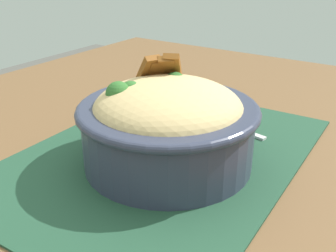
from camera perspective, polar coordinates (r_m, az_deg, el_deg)
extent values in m
cube|color=brown|center=(0.54, -1.29, -5.72)|extent=(1.17, 0.99, 0.04)
cylinder|color=brown|center=(1.32, -3.56, -5.60)|extent=(0.04, 0.04, 0.74)
cube|color=#1E422D|center=(0.53, -1.07, -4.25)|extent=(0.46, 0.34, 0.00)
cylinder|color=#2D3347|center=(0.49, 0.00, -1.19)|extent=(0.21, 0.21, 0.08)
torus|color=#2D3347|center=(0.48, 0.00, 2.40)|extent=(0.22, 0.22, 0.01)
ellipsoid|color=tan|center=(0.48, 0.00, 2.51)|extent=(0.25, 0.25, 0.07)
sphere|color=#2D6127|center=(0.47, -5.33, 4.81)|extent=(0.03, 0.03, 0.03)
sphere|color=#2D6127|center=(0.47, -7.08, 4.53)|extent=(0.03, 0.03, 0.03)
sphere|color=#2D6127|center=(0.50, 1.01, 6.13)|extent=(0.03, 0.03, 0.03)
cylinder|color=orange|center=(0.50, -4.13, 5.44)|extent=(0.03, 0.03, 0.01)
cylinder|color=orange|center=(0.49, 3.21, 5.34)|extent=(0.03, 0.02, 0.01)
cube|color=brown|center=(0.52, 0.86, 8.11)|extent=(0.05, 0.04, 0.05)
cube|color=brown|center=(0.52, -0.48, 8.02)|extent=(0.05, 0.05, 0.05)
cube|color=brown|center=(0.52, -1.81, 7.68)|extent=(0.04, 0.04, 0.04)
cube|color=brown|center=(0.51, -3.07, 7.73)|extent=(0.04, 0.05, 0.05)
cube|color=silver|center=(0.60, 10.82, -0.77)|extent=(0.02, 0.07, 0.00)
cube|color=silver|center=(0.62, 7.68, 0.39)|extent=(0.01, 0.01, 0.00)
cube|color=silver|center=(0.63, 6.33, 0.88)|extent=(0.03, 0.03, 0.00)
cube|color=silver|center=(0.65, 5.14, 1.73)|extent=(0.01, 0.02, 0.00)
cube|color=silver|center=(0.64, 4.79, 1.59)|extent=(0.01, 0.02, 0.00)
cube|color=silver|center=(0.64, 4.43, 1.44)|extent=(0.01, 0.02, 0.00)
cube|color=silver|center=(0.64, 4.08, 1.29)|extent=(0.01, 0.02, 0.00)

